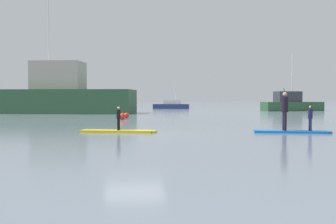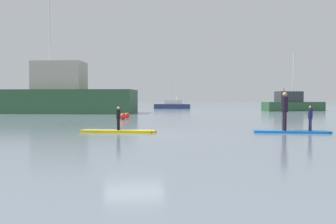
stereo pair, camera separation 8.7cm
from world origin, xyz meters
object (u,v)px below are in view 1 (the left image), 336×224
(paddler_child_front, at_px, (310,117))
(motor_boat_small_navy, at_px, (171,105))
(paddler_child_solo, at_px, (119,117))
(fishing_boat_green_midground, at_px, (291,104))
(paddleboard_far, at_px, (292,132))
(mooring_buoy_near, at_px, (126,115))
(mooring_buoy_mid, at_px, (122,116))
(fishing_boat_white_large, at_px, (57,96))
(paddleboard_near, at_px, (118,131))
(paddler_adult, at_px, (285,108))

(paddler_child_front, distance_m, motor_boat_small_navy, 38.00)
(paddler_child_solo, distance_m, fishing_boat_green_midground, 32.65)
(paddleboard_far, xyz_separation_m, mooring_buoy_near, (-6.77, 13.52, 0.16))
(mooring_buoy_mid, bearing_deg, motor_boat_small_navy, 73.54)
(paddleboard_far, bearing_deg, fishing_boat_white_large, 119.11)
(paddler_child_front, distance_m, fishing_boat_white_large, 27.89)
(paddleboard_near, distance_m, paddler_child_solo, 0.64)
(fishing_boat_white_large, bearing_deg, fishing_boat_green_midground, 5.98)
(paddler_child_front, bearing_deg, mooring_buoy_mid, 123.73)
(paddler_child_front, bearing_deg, fishing_boat_green_midground, 65.28)
(paddler_child_solo, relative_size, paddler_child_front, 0.86)
(fishing_boat_white_large, xyz_separation_m, mooring_buoy_mid, (6.13, -12.24, -1.46))
(paddleboard_far, relative_size, fishing_boat_green_midground, 0.45)
(mooring_buoy_near, distance_m, mooring_buoy_mid, 1.95)
(paddleboard_near, xyz_separation_m, paddler_adult, (7.33, -1.29, 1.04))
(paddler_child_solo, height_order, paddleboard_far, paddler_child_solo)
(paddler_adult, xyz_separation_m, mooring_buoy_mid, (-6.85, 11.52, -0.86))
(paddleboard_far, relative_size, paddler_child_front, 2.74)
(fishing_boat_green_midground, bearing_deg, motor_boat_small_navy, 138.32)
(fishing_boat_green_midground, relative_size, motor_boat_small_navy, 1.42)
(paddleboard_near, bearing_deg, paddler_adult, -9.99)
(paddleboard_far, distance_m, fishing_boat_green_midground, 29.68)
(paddler_child_solo, height_order, mooring_buoy_near, paddler_child_solo)
(paddler_child_front, height_order, mooring_buoy_mid, paddler_child_front)
(paddler_child_solo, relative_size, motor_boat_small_navy, 0.20)
(paddler_child_front, height_order, motor_boat_small_navy, motor_boat_small_navy)
(fishing_boat_white_large, bearing_deg, paddler_child_front, -59.76)
(motor_boat_small_navy, relative_size, mooring_buoy_near, 12.76)
(paddler_child_front, xyz_separation_m, mooring_buoy_mid, (-7.90, 11.84, -0.49))
(paddleboard_near, relative_size, fishing_boat_green_midground, 0.46)
(mooring_buoy_near, height_order, mooring_buoy_mid, mooring_buoy_mid)
(paddleboard_far, bearing_deg, motor_boat_small_navy, 89.11)
(paddler_child_solo, bearing_deg, motor_boat_small_navy, 77.30)
(paddler_child_front, relative_size, motor_boat_small_navy, 0.23)
(paddler_child_solo, relative_size, paddler_adult, 0.57)
(mooring_buoy_near, bearing_deg, fishing_boat_white_large, 122.20)
(paddler_child_solo, xyz_separation_m, fishing_boat_white_large, (-5.67, 22.46, 1.00))
(paddleboard_far, height_order, paddler_adult, paddler_adult)
(fishing_boat_white_large, relative_size, mooring_buoy_near, 39.22)
(paddleboard_far, bearing_deg, mooring_buoy_mid, 121.62)
(paddler_child_solo, bearing_deg, paddleboard_far, -10.36)
(paddler_child_front, height_order, fishing_boat_white_large, fishing_boat_white_large)
(mooring_buoy_near, bearing_deg, paddler_child_solo, -93.96)
(paddler_child_solo, bearing_deg, fishing_boat_green_midground, 50.59)
(mooring_buoy_near, bearing_deg, paddler_adult, -64.26)
(paddler_child_front, distance_m, mooring_buoy_mid, 14.24)
(paddler_adult, distance_m, mooring_buoy_mid, 13.43)
(paddler_adult, xyz_separation_m, fishing_boat_green_midground, (13.41, 26.53, -0.22))
(fishing_boat_green_midground, bearing_deg, paddleboard_near, -129.41)
(fishing_boat_white_large, bearing_deg, paddler_child_solo, -75.84)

